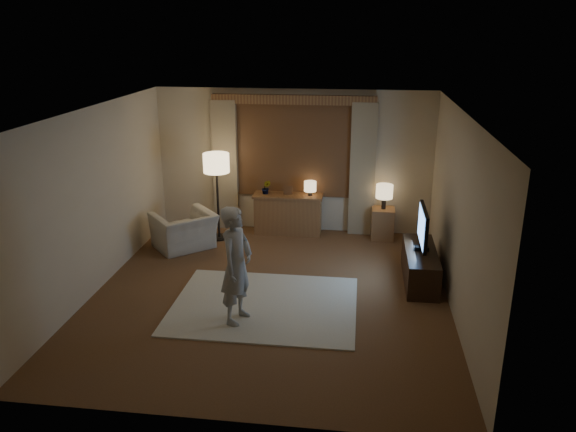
% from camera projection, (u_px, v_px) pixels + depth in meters
% --- Properties ---
extents(room, '(5.04, 5.54, 2.64)m').
position_uv_depth(room, '(275.00, 195.00, 8.08)').
color(room, brown).
rests_on(room, ground).
extents(rug, '(2.50, 2.00, 0.02)m').
position_uv_depth(rug, '(265.00, 305.00, 7.70)').
color(rug, beige).
rests_on(rug, floor).
extents(sideboard, '(1.20, 0.40, 0.70)m').
position_uv_depth(sideboard, '(288.00, 215.00, 10.28)').
color(sideboard, brown).
rests_on(sideboard, floor).
extents(picture_frame, '(0.16, 0.02, 0.20)m').
position_uv_depth(picture_frame, '(288.00, 191.00, 10.14)').
color(picture_frame, brown).
rests_on(picture_frame, sideboard).
extents(plant, '(0.17, 0.13, 0.30)m').
position_uv_depth(plant, '(266.00, 188.00, 10.17)').
color(plant, '#999999').
rests_on(plant, sideboard).
extents(table_lamp_sideboard, '(0.22, 0.22, 0.30)m').
position_uv_depth(table_lamp_sideboard, '(310.00, 187.00, 10.05)').
color(table_lamp_sideboard, black).
rests_on(table_lamp_sideboard, sideboard).
extents(floor_lamp, '(0.45, 0.45, 1.56)m').
position_uv_depth(floor_lamp, '(216.00, 168.00, 9.72)').
color(floor_lamp, black).
rests_on(floor_lamp, floor).
extents(armchair, '(1.28, 1.27, 0.63)m').
position_uv_depth(armchair, '(184.00, 231.00, 9.60)').
color(armchair, beige).
rests_on(armchair, floor).
extents(side_table, '(0.40, 0.40, 0.56)m').
position_uv_depth(side_table, '(383.00, 224.00, 10.05)').
color(side_table, brown).
rests_on(side_table, floor).
extents(table_lamp_side, '(0.30, 0.30, 0.44)m').
position_uv_depth(table_lamp_side, '(384.00, 192.00, 9.86)').
color(table_lamp_side, black).
rests_on(table_lamp_side, side_table).
extents(tv_stand, '(0.45, 1.40, 0.50)m').
position_uv_depth(tv_stand, '(420.00, 266.00, 8.36)').
color(tv_stand, black).
rests_on(tv_stand, floor).
extents(tv, '(0.22, 0.90, 0.65)m').
position_uv_depth(tv, '(423.00, 228.00, 8.16)').
color(tv, black).
rests_on(tv, tv_stand).
extents(person, '(0.51, 0.64, 1.54)m').
position_uv_depth(person, '(236.00, 265.00, 7.05)').
color(person, '#B5B1A7').
rests_on(person, rug).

